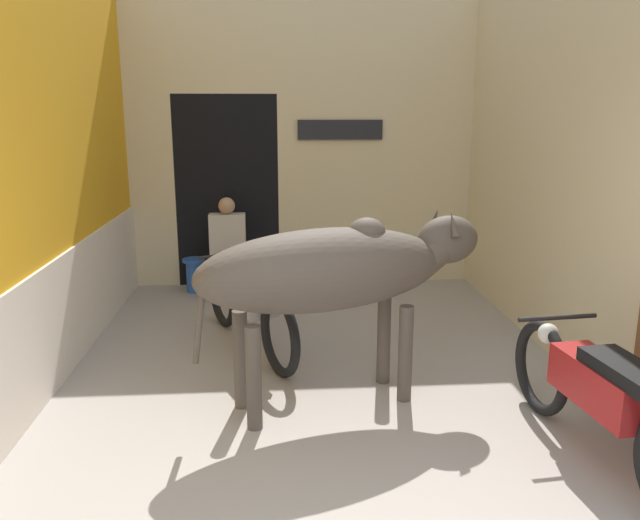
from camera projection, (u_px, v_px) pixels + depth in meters
name	position (u px, v px, depth m)	size (l,w,h in m)	color
wall_left_shopfront	(37.00, 166.00, 4.94)	(0.25, 5.48, 3.65)	orange
wall_back_with_doorway	(269.00, 162.00, 8.07)	(4.31, 0.93, 3.65)	beige
wall_right_with_door	(585.00, 159.00, 5.22)	(0.22, 5.48, 3.65)	beige
cow	(337.00, 270.00, 4.60)	(2.32, 1.20, 1.45)	#4C4238
motorcycle_near	(601.00, 396.00, 3.88)	(0.58, 2.12, 0.81)	black
motorcycle_far	(248.00, 301.00, 5.81)	(0.96, 1.99, 0.81)	black
shopkeeper_seated	(228.00, 245.00, 7.52)	(0.43, 0.33, 1.19)	#3D3842
plastic_stool	(195.00, 274.00, 7.72)	(0.29, 0.29, 0.42)	#2856B2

